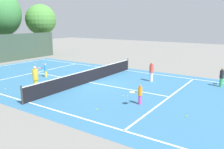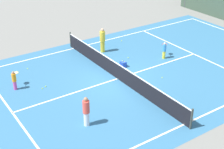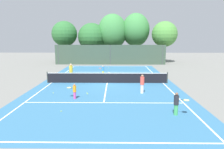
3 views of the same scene
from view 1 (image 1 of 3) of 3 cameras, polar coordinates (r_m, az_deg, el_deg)
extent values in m
plane|color=slate|center=(17.76, -5.66, -1.96)|extent=(80.00, 80.00, 0.00)
cube|color=teal|center=(17.76, -5.66, -1.95)|extent=(13.00, 25.00, 0.00)
cube|color=white|center=(14.15, -20.01, -6.54)|extent=(0.10, 24.00, 0.01)
cube|color=white|center=(22.17, 3.38, 1.06)|extent=(0.10, 24.00, 0.01)
cube|color=white|center=(26.88, -25.87, 1.87)|extent=(11.00, 0.10, 0.01)
cube|color=white|center=(14.70, 14.11, -5.41)|extent=(11.00, 0.10, 0.01)
cube|color=white|center=(22.29, -18.49, 0.48)|extent=(11.00, 0.10, 0.01)
cube|color=white|center=(17.76, -5.66, -1.94)|extent=(0.10, 12.80, 0.01)
cylinder|color=#333833|center=(13.77, -21.51, -4.81)|extent=(0.10, 0.10, 1.10)
cylinder|color=#333833|center=(22.40, 3.92, 2.59)|extent=(0.10, 0.10, 1.10)
cube|color=black|center=(17.65, -5.69, -0.47)|extent=(11.80, 0.03, 0.95)
cube|color=white|center=(17.54, -5.73, 1.12)|extent=(11.80, 0.04, 0.05)
cylinder|color=#3F4447|center=(33.23, -15.24, 7.32)|extent=(0.12, 0.12, 3.20)
cylinder|color=brown|center=(35.45, -16.92, 7.63)|extent=(0.44, 0.44, 3.31)
sphere|color=#4C8E3D|center=(35.34, -17.27, 12.91)|extent=(4.32, 4.32, 4.32)
cylinder|color=brown|center=(34.25, -25.10, 6.98)|extent=(0.40, 0.40, 3.50)
ellipsoid|color=#3D8442|center=(34.16, -25.74, 13.56)|extent=(4.87, 5.00, 5.85)
cylinder|color=yellow|center=(20.17, -16.12, 0.15)|extent=(0.20, 0.20, 0.53)
cylinder|color=#388CD8|center=(20.07, -16.21, 1.55)|extent=(0.24, 0.24, 0.47)
sphere|color=beige|center=(20.01, -16.26, 2.41)|extent=(0.14, 0.14, 0.14)
cylinder|color=black|center=(20.09, -16.99, 1.58)|extent=(0.16, 0.16, 0.03)
torus|color=red|center=(20.11, -17.70, 1.54)|extent=(0.47, 0.47, 0.03)
cylinder|color=silver|center=(20.11, -17.70, 1.54)|extent=(0.39, 0.39, 0.00)
cylinder|color=yellow|center=(16.06, -18.36, -2.67)|extent=(0.30, 0.30, 0.81)
cylinder|color=yellow|center=(15.88, -18.55, -0.03)|extent=(0.37, 0.37, 0.71)
sphere|color=tan|center=(15.79, -18.67, 1.60)|extent=(0.22, 0.22, 0.22)
cylinder|color=silver|center=(18.17, 9.74, -0.59)|extent=(0.26, 0.26, 0.71)
cylinder|color=#E54C3F|center=(18.03, 9.82, 1.48)|extent=(0.33, 0.33, 0.62)
sphere|color=#A37556|center=(17.96, 9.87, 2.76)|extent=(0.19, 0.19, 0.19)
cylinder|color=#3FA559|center=(18.19, 25.49, -1.79)|extent=(0.23, 0.23, 0.63)
cylinder|color=#232328|center=(18.07, 25.66, 0.02)|extent=(0.29, 0.29, 0.55)
sphere|color=brown|center=(18.00, 25.77, 1.14)|extent=(0.17, 0.17, 0.17)
cylinder|color=black|center=(18.33, 26.01, 0.24)|extent=(0.20, 0.07, 0.03)
cylinder|color=#D14799|center=(13.06, 6.97, -6.25)|extent=(0.19, 0.19, 0.52)
cylinder|color=orange|center=(12.91, 7.02, -4.19)|extent=(0.24, 0.24, 0.46)
sphere|color=#A37556|center=(12.82, 7.06, -2.91)|extent=(0.14, 0.14, 0.14)
cylinder|color=black|center=(12.76, 6.00, -4.25)|extent=(0.19, 0.13, 0.03)
torus|color=yellow|center=(12.64, 5.04, -4.41)|extent=(0.45, 0.45, 0.03)
cylinder|color=silver|center=(12.64, 5.04, -4.41)|extent=(0.38, 0.38, 0.00)
cube|color=blue|center=(17.71, -10.96, -1.58)|extent=(0.37, 0.31, 0.36)
sphere|color=#CCE533|center=(17.61, -11.16, -0.95)|extent=(0.07, 0.07, 0.07)
sphere|color=#CCE533|center=(17.74, -10.94, -0.84)|extent=(0.07, 0.07, 0.07)
sphere|color=#CCE533|center=(22.04, -17.66, 0.47)|extent=(0.07, 0.07, 0.07)
sphere|color=#CCE533|center=(20.23, -8.05, -0.11)|extent=(0.07, 0.07, 0.07)
sphere|color=#CCE533|center=(25.27, -24.04, 1.48)|extent=(0.07, 0.07, 0.07)
sphere|color=#CCE533|center=(27.14, -18.47, 2.64)|extent=(0.07, 0.07, 0.07)
sphere|color=#CCE533|center=(17.48, -25.03, -3.26)|extent=(0.07, 0.07, 0.07)
sphere|color=#CCE533|center=(12.27, -3.78, -8.59)|extent=(0.07, 0.07, 0.07)
sphere|color=#CCE533|center=(11.95, 18.08, -9.83)|extent=(0.07, 0.07, 0.07)
sphere|color=#CCE533|center=(17.92, -15.38, -2.13)|extent=(0.07, 0.07, 0.07)
sphere|color=#CCE533|center=(27.04, -16.86, 2.72)|extent=(0.07, 0.07, 0.07)
sphere|color=#CCE533|center=(14.35, 3.86, -5.39)|extent=(0.07, 0.07, 0.07)
sphere|color=#CCE533|center=(21.70, -0.23, 0.90)|extent=(0.07, 0.07, 0.07)
sphere|color=#CCE533|center=(14.39, 2.80, -5.32)|extent=(0.07, 0.07, 0.07)
camera|label=2|loc=(27.93, 33.73, 20.90)|focal=53.46mm
camera|label=3|loc=(16.92, 68.42, 4.78)|focal=34.04mm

